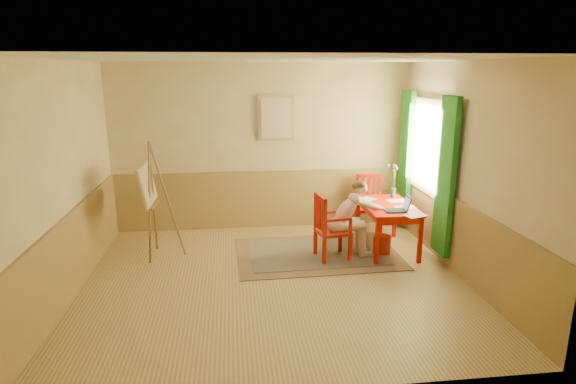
{
  "coord_description": "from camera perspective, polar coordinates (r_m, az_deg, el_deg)",
  "views": [
    {
      "loc": [
        -0.5,
        -5.74,
        2.69
      ],
      "look_at": [
        0.25,
        0.55,
        1.05
      ],
      "focal_mm": 29.72,
      "sensor_mm": 36.0,
      "label": 1
    }
  ],
  "objects": [
    {
      "name": "room",
      "position": [
        5.9,
        -1.78,
        1.89
      ],
      "size": [
        5.04,
        4.54,
        2.84
      ],
      "color": "tan",
      "rests_on": "ground"
    },
    {
      "name": "vase",
      "position": [
        7.69,
        12.49,
        1.19
      ],
      "size": [
        0.19,
        0.28,
        0.53
      ],
      "color": "#3F724C",
      "rests_on": "table"
    },
    {
      "name": "papers",
      "position": [
        7.25,
        12.7,
        -1.58
      ],
      "size": [
        0.8,
        1.22,
        0.0
      ],
      "color": "white",
      "rests_on": "table"
    },
    {
      "name": "wastebasket",
      "position": [
        7.3,
        11.17,
        -6.2
      ],
      "size": [
        0.26,
        0.26,
        0.28
      ],
      "primitive_type": "cylinder",
      "rotation": [
        0.0,
        0.0,
        -0.01
      ],
      "color": "#A02516",
      "rests_on": "room"
    },
    {
      "name": "rug",
      "position": [
        7.21,
        3.52,
        -7.34
      ],
      "size": [
        2.44,
        1.67,
        0.02
      ],
      "color": "#8C7251",
      "rests_on": "room"
    },
    {
      "name": "easel",
      "position": [
        7.11,
        -16.2,
        0.32
      ],
      "size": [
        0.58,
        0.76,
        1.72
      ],
      "color": "olive",
      "rests_on": "room"
    },
    {
      "name": "window",
      "position": [
        7.55,
        16.07,
        3.7
      ],
      "size": [
        0.12,
        2.01,
        2.2
      ],
      "color": "white",
      "rests_on": "room"
    },
    {
      "name": "laptop",
      "position": [
        6.98,
        13.12,
        -1.88
      ],
      "size": [
        0.36,
        0.22,
        0.22
      ],
      "color": "#1E2338",
      "rests_on": "table"
    },
    {
      "name": "wainscot",
      "position": [
        6.91,
        -2.31,
        -3.97
      ],
      "size": [
        5.0,
        4.5,
        1.0
      ],
      "color": "olive",
      "rests_on": "room"
    },
    {
      "name": "chair_left",
      "position": [
        6.89,
        5.01,
        -4.22
      ],
      "size": [
        0.51,
        0.49,
        0.96
      ],
      "color": "red",
      "rests_on": "room"
    },
    {
      "name": "chair_back",
      "position": [
        8.17,
        9.62,
        -1.39
      ],
      "size": [
        0.49,
        0.51,
        0.96
      ],
      "color": "red",
      "rests_on": "room"
    },
    {
      "name": "table",
      "position": [
        7.31,
        11.83,
        -2.16
      ],
      "size": [
        0.73,
        1.21,
        0.72
      ],
      "color": "red",
      "rests_on": "room"
    },
    {
      "name": "figure",
      "position": [
        6.96,
        7.47,
        -2.82
      ],
      "size": [
        0.87,
        0.44,
        1.14
      ],
      "color": "beige",
      "rests_on": "room"
    },
    {
      "name": "wall_portrait",
      "position": [
        8.01,
        -1.42,
        8.85
      ],
      "size": [
        0.6,
        0.05,
        0.76
      ],
      "color": "tan",
      "rests_on": "room"
    }
  ]
}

